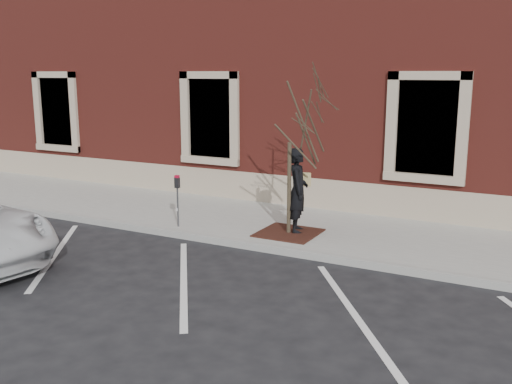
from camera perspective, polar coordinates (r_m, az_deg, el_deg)
The scene contains 9 objects.
ground at distance 12.26m, azimuth -1.32°, elevation -5.55°, with size 120.00×120.00×0.00m, color #28282B.
sidewalk_near at distance 13.73m, azimuth 2.25°, elevation -3.32°, with size 40.00×3.50×0.15m, color #B2B1A8.
curb_near at distance 12.19m, azimuth -1.43°, elevation -5.28°, with size 40.00×0.12×0.15m, color #9E9E99.
parking_stripes at distance 10.50m, azimuth -7.25°, elevation -8.67°, with size 28.00×4.40×0.01m, color silver, non-canonical shape.
building_civic at distance 18.84m, azimuth 10.46°, elevation 12.67°, with size 40.00×8.62×8.00m.
man at distance 12.66m, azimuth 4.19°, elevation 0.14°, with size 0.69×0.46×1.90m, color black.
parking_meter at distance 13.24m, azimuth -7.87°, elevation 0.09°, with size 0.11×0.08×1.21m.
tree_grate at distance 12.75m, azimuth 3.28°, elevation -4.10°, with size 1.28×1.28×0.03m, color #3E1C13.
sapling at distance 12.30m, azimuth 3.42°, elevation 7.55°, with size 2.23×2.23×3.71m.
Camera 1 is at (5.71, -10.21, 3.67)m, focal length 40.00 mm.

